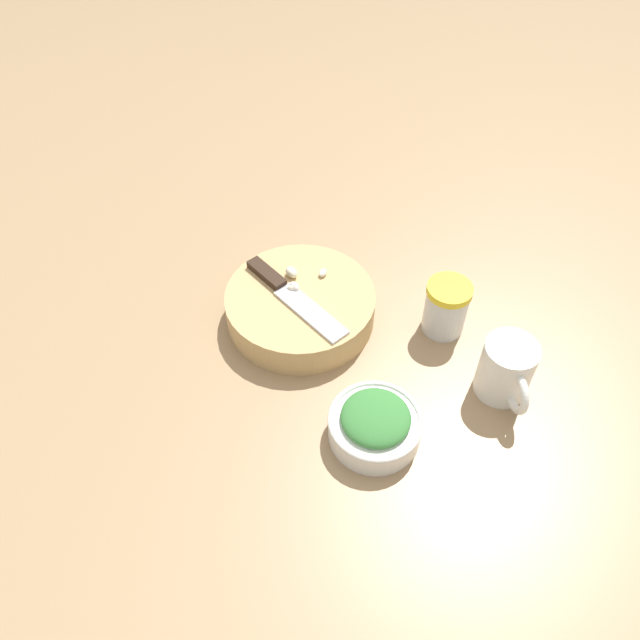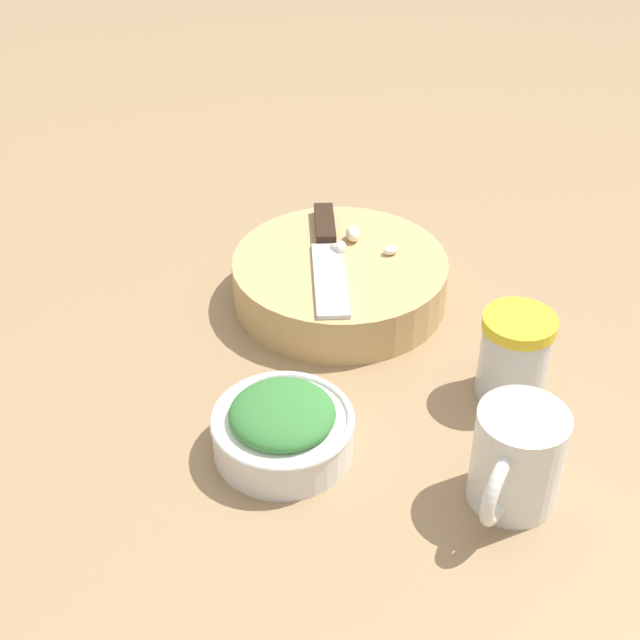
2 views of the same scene
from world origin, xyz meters
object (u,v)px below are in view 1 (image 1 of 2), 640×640
herb_bowl (375,424)px  spice_jar (446,307)px  cutting_board (300,306)px  coffee_mug (506,370)px  chef_knife (289,293)px  garlic_cloves (297,278)px

herb_bowl → spice_jar: spice_jar is taller
cutting_board → coffee_mug: bearing=132.9°
cutting_board → chef_knife: 0.04m
garlic_cloves → spice_jar: bearing=146.5°
chef_knife → cutting_board: bearing=139.5°
herb_bowl → spice_jar: bearing=-142.4°
cutting_board → spice_jar: bearing=153.6°
chef_knife → coffee_mug: 0.34m
spice_jar → garlic_cloves: bearing=-33.5°
spice_jar → chef_knife: bearing=-25.9°
cutting_board → chef_knife: size_ratio=1.13×
chef_knife → herb_bowl: 0.25m
herb_bowl → spice_jar: size_ratio=1.43×
chef_knife → herb_bowl: (-0.04, 0.25, -0.03)m
spice_jar → coffee_mug: size_ratio=0.81×
cutting_board → herb_bowl: (-0.02, 0.24, 0.00)m
herb_bowl → coffee_mug: bearing=-179.2°
garlic_cloves → spice_jar: size_ratio=0.81×
garlic_cloves → spice_jar: 0.24m
cutting_board → herb_bowl: bearing=94.5°
cutting_board → spice_jar: spice_jar is taller
spice_jar → herb_bowl: bearing=37.6°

